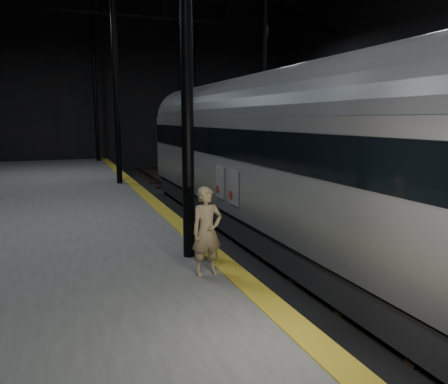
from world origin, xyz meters
TOP-DOWN VIEW (x-y plane):
  - ground at (0.00, 0.00)m, footprint 44.00×44.00m
  - platform_left at (-7.50, 0.00)m, footprint 9.00×43.80m
  - platform_right at (7.50, 0.00)m, footprint 9.00×43.80m
  - tactile_strip at (-3.25, 0.00)m, footprint 0.50×43.80m
  - track at (0.00, 0.00)m, footprint 2.40×43.00m
  - train at (-0.00, 0.06)m, footprint 3.03×20.26m
  - woman at (-3.80, -5.28)m, footprint 0.69×0.50m

SIDE VIEW (x-z plane):
  - ground at x=0.00m, z-range 0.00..0.00m
  - track at x=0.00m, z-range -0.05..0.19m
  - platform_left at x=-7.50m, z-range 0.00..1.00m
  - platform_right at x=7.50m, z-range 0.00..1.00m
  - tactile_strip at x=-3.25m, z-range 1.00..1.01m
  - woman at x=-3.80m, z-range 1.00..2.76m
  - train at x=0.00m, z-range 0.31..5.73m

